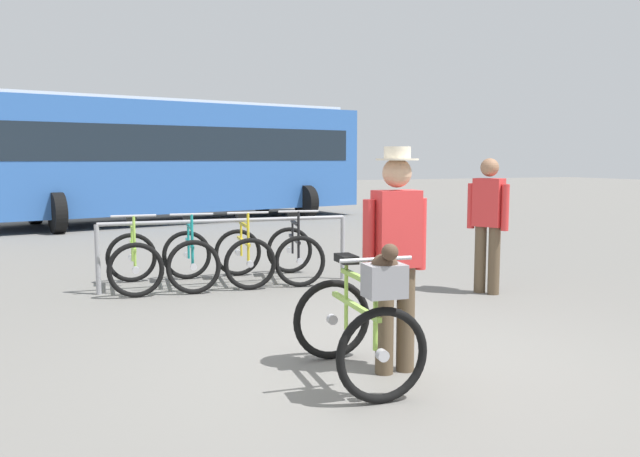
{
  "coord_description": "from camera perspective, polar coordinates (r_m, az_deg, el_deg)",
  "views": [
    {
      "loc": [
        -2.49,
        -4.5,
        1.64
      ],
      "look_at": [
        -0.22,
        0.93,
        1.0
      ],
      "focal_mm": 36.36,
      "sensor_mm": 36.0,
      "label": 1
    }
  ],
  "objects": [
    {
      "name": "ground_plane",
      "position": [
        5.39,
        6.1,
        -11.52
      ],
      "size": [
        80.0,
        80.0,
        0.0
      ],
      "primitive_type": "plane",
      "color": "slate"
    },
    {
      "name": "bus_distant",
      "position": [
        17.38,
        -12.6,
        6.38
      ],
      "size": [
        10.3,
        4.69,
        3.08
      ],
      "color": "#3366B7",
      "rests_on": "ground"
    },
    {
      "name": "person_with_featured_bike",
      "position": [
        4.93,
        6.69,
        -1.9
      ],
      "size": [
        0.53,
        0.32,
        1.72
      ],
      "color": "brown",
      "rests_on": "ground"
    },
    {
      "name": "pedestrian_with_backpack",
      "position": [
        8.08,
        14.66,
        1.02
      ],
      "size": [
        0.43,
        0.48,
        1.64
      ],
      "color": "brown",
      "rests_on": "ground"
    },
    {
      "name": "racked_bike_teal",
      "position": [
        8.48,
        -11.37,
        -2.54
      ],
      "size": [
        0.78,
        1.18,
        0.98
      ],
      "color": "black",
      "rests_on": "ground"
    },
    {
      "name": "racked_bike_black",
      "position": [
        8.77,
        -2.26,
        -2.14
      ],
      "size": [
        0.88,
        1.23,
        0.98
      ],
      "color": "black",
      "rests_on": "ground"
    },
    {
      "name": "bike_rack_rail",
      "position": [
        8.34,
        -8.16,
        -0.58
      ],
      "size": [
        3.2,
        0.27,
        0.88
      ],
      "color": "#99999E",
      "rests_on": "ground"
    },
    {
      "name": "racked_bike_lime",
      "position": [
        8.43,
        -16.1,
        -2.72
      ],
      "size": [
        0.73,
        1.14,
        0.97
      ],
      "color": "black",
      "rests_on": "ground"
    },
    {
      "name": "racked_bike_yellow",
      "position": [
        8.6,
        -6.74,
        -2.34
      ],
      "size": [
        0.79,
        1.18,
        0.98
      ],
      "color": "black",
      "rests_on": "ground"
    },
    {
      "name": "featured_bicycle",
      "position": [
        4.72,
        3.63,
        -7.95
      ],
      "size": [
        0.74,
        1.23,
        1.09
      ],
      "color": "black",
      "rests_on": "ground"
    }
  ]
}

